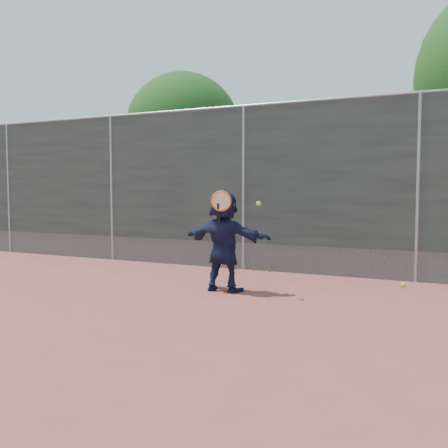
% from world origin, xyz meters
% --- Properties ---
extents(ground, '(80.00, 80.00, 0.00)m').
position_xyz_m(ground, '(0.00, 0.00, 0.00)').
color(ground, '#9E4C42').
rests_on(ground, ground).
extents(player, '(1.39, 0.51, 1.47)m').
position_xyz_m(player, '(0.52, 1.56, 0.74)').
color(player, '#141938').
rests_on(player, ground).
extents(ball_ground, '(0.07, 0.07, 0.07)m').
position_xyz_m(ball_ground, '(2.86, 2.98, 0.03)').
color(ball_ground, '#B6D930').
rests_on(ball_ground, ground).
extents(fence, '(20.00, 0.06, 3.03)m').
position_xyz_m(fence, '(-0.00, 3.50, 1.58)').
color(fence, '#38423D').
rests_on(fence, ground).
extents(swing_action, '(0.72, 0.14, 0.51)m').
position_xyz_m(swing_action, '(0.62, 1.36, 1.30)').
color(swing_action, orange).
rests_on(swing_action, ground).
extents(tree_left, '(3.15, 3.00, 4.53)m').
position_xyz_m(tree_left, '(-2.85, 6.55, 2.94)').
color(tree_left, '#382314').
rests_on(tree_left, ground).
extents(weed_clump, '(0.68, 0.07, 0.30)m').
position_xyz_m(weed_clump, '(0.29, 3.38, 0.13)').
color(weed_clump, '#387226').
rests_on(weed_clump, ground).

